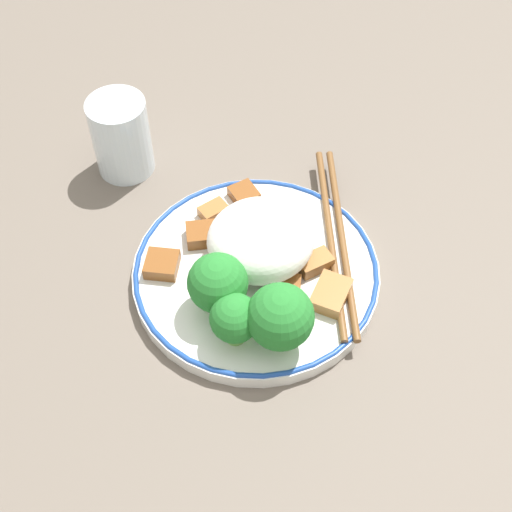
# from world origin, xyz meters

# --- Properties ---
(ground_plane) EXTENTS (3.00, 3.00, 0.00)m
(ground_plane) POSITION_xyz_m (0.00, 0.00, 0.00)
(ground_plane) COLOR #665B51
(plate) EXTENTS (0.23, 0.23, 0.02)m
(plate) POSITION_xyz_m (0.00, 0.00, 0.01)
(plate) COLOR white
(plate) RESTS_ON ground_plane
(rice_mound) EXTENTS (0.10, 0.09, 0.06)m
(rice_mound) POSITION_xyz_m (-0.01, -0.01, 0.04)
(rice_mound) COLOR white
(rice_mound) RESTS_ON plate
(broccoli_back_left) EXTENTS (0.05, 0.05, 0.06)m
(broccoli_back_left) POSITION_xyz_m (0.04, 0.03, 0.05)
(broccoli_back_left) COLOR #72AD4C
(broccoli_back_left) RESTS_ON plate
(broccoli_back_center) EXTENTS (0.04, 0.04, 0.05)m
(broccoli_back_center) POSITION_xyz_m (0.04, 0.07, 0.04)
(broccoli_back_center) COLOR #72AD4C
(broccoli_back_center) RESTS_ON plate
(broccoli_back_right) EXTENTS (0.06, 0.06, 0.07)m
(broccoli_back_right) POSITION_xyz_m (-0.00, 0.08, 0.05)
(broccoli_back_right) COLOR #72AD4C
(broccoli_back_right) RESTS_ON plate
(meat_near_front) EXTENTS (0.04, 0.03, 0.01)m
(meat_near_front) POSITION_xyz_m (0.04, -0.05, 0.02)
(meat_near_front) COLOR brown
(meat_near_front) RESTS_ON plate
(meat_near_left) EXTENTS (0.04, 0.04, 0.01)m
(meat_near_left) POSITION_xyz_m (0.08, -0.02, 0.02)
(meat_near_left) COLOR brown
(meat_near_left) RESTS_ON plate
(meat_near_right) EXTENTS (0.03, 0.03, 0.01)m
(meat_near_right) POSITION_xyz_m (-0.01, -0.09, 0.02)
(meat_near_right) COLOR brown
(meat_near_right) RESTS_ON plate
(meat_near_back) EXTENTS (0.04, 0.03, 0.01)m
(meat_near_back) POSITION_xyz_m (-0.05, 0.01, 0.02)
(meat_near_back) COLOR #9E6633
(meat_near_back) RESTS_ON plate
(meat_on_rice_edge) EXTENTS (0.03, 0.03, 0.01)m
(meat_on_rice_edge) POSITION_xyz_m (-0.01, -0.05, 0.02)
(meat_on_rice_edge) COLOR brown
(meat_on_rice_edge) RESTS_ON plate
(meat_mid_left) EXTENTS (0.05, 0.05, 0.01)m
(meat_mid_left) POSITION_xyz_m (-0.06, 0.05, 0.02)
(meat_mid_left) COLOR #9E6633
(meat_mid_left) RESTS_ON plate
(meat_mid_right) EXTENTS (0.03, 0.03, 0.01)m
(meat_mid_right) POSITION_xyz_m (-0.02, 0.03, 0.02)
(meat_mid_right) COLOR brown
(meat_mid_right) RESTS_ON plate
(meat_far_scatter) EXTENTS (0.03, 0.03, 0.01)m
(meat_far_scatter) POSITION_xyz_m (0.02, -0.08, 0.02)
(meat_far_scatter) COLOR #9E6633
(meat_far_scatter) RESTS_ON plate
(chopsticks) EXTENTS (0.07, 0.23, 0.01)m
(chopsticks) POSITION_xyz_m (-0.08, -0.01, 0.02)
(chopsticks) COLOR brown
(chopsticks) RESTS_ON plate
(drinking_glass) EXTENTS (0.06, 0.06, 0.09)m
(drinking_glass) POSITION_xyz_m (0.10, -0.18, 0.04)
(drinking_glass) COLOR silver
(drinking_glass) RESTS_ON ground_plane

